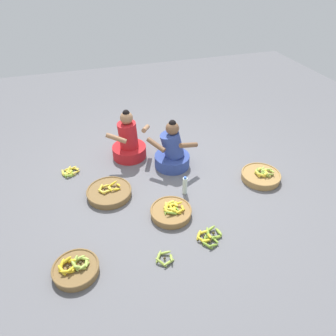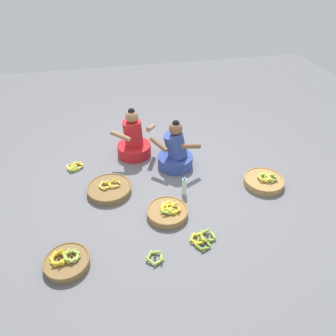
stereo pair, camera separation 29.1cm
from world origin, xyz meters
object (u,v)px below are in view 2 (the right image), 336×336
Objects in this scene: banana_basket_near_vendor at (109,189)px; banana_basket_front_left at (167,212)px; banana_basket_front_center at (67,262)px; loose_bananas_near_bicycle at (202,239)px; loose_bananas_back_right at (155,258)px; vendor_woman_front at (175,152)px; banana_basket_back_center at (264,181)px; water_bottle at (184,186)px; loose_bananas_front_right at (74,167)px; vendor_woman_behind at (134,141)px.

banana_basket_near_vendor is 1.16× the size of banana_basket_front_left.
banana_basket_near_vendor is 1.24× the size of banana_basket_front_center.
banana_basket_front_center is at bearing -179.51° from loose_bananas_near_bicycle.
loose_bananas_back_right is at bearing -7.78° from banana_basket_front_center.
loose_bananas_back_right is at bearing -110.35° from vendor_woman_front.
vendor_woman_front is 1.74m from loose_bananas_back_right.
banana_basket_near_vendor is 1.21m from banana_basket_front_center.
banana_basket_back_center is 1.14m from water_bottle.
loose_bananas_back_right is at bearing -71.64° from banana_basket_near_vendor.
loose_bananas_front_right is 2.26m from loose_bananas_near_bicycle.
water_bottle is (0.97, -0.25, 0.08)m from banana_basket_near_vendor.
water_bottle reaches higher than banana_basket_front_center.
banana_basket_front_left is 0.46m from water_bottle.
banana_basket_front_left is 1.88× the size of water_bottle.
banana_basket_back_center reaches higher than banana_basket_near_vendor.
vendor_woman_front is 2.39× the size of loose_bananas_near_bicycle.
banana_basket_back_center is at bearing -31.82° from vendor_woman_front.
banana_basket_front_center is at bearing -90.94° from loose_bananas_front_right.
vendor_woman_behind reaches higher than vendor_woman_front.
loose_bananas_front_right is at bearing 170.52° from vendor_woman_front.
vendor_woman_front reaches higher than loose_bananas_front_right.
vendor_woman_behind is at bearing 142.25° from vendor_woman_front.
loose_bananas_near_bicycle is at bearing -49.94° from loose_bananas_front_right.
loose_bananas_front_right is (-0.92, -0.18, -0.23)m from vendor_woman_behind.
loose_bananas_near_bicycle is (1.48, 0.01, -0.03)m from banana_basket_front_center.
loose_bananas_front_right is 0.99× the size of water_bottle.
loose_bananas_front_right and loose_bananas_near_bicycle have the same top height.
water_bottle is at bearing -92.72° from vendor_woman_front.
vendor_woman_behind is at bearing 105.42° from loose_bananas_near_bicycle.
loose_bananas_back_right is at bearing -151.29° from banana_basket_back_center.
water_bottle reaches higher than banana_basket_back_center.
banana_basket_near_vendor is at bearing 131.98° from loose_bananas_near_bicycle.
banana_basket_front_left is 1.89× the size of loose_bananas_front_right.
banana_basket_front_center is (-2.62, -0.81, -0.00)m from banana_basket_back_center.
loose_bananas_front_right is at bearing 89.06° from banana_basket_front_center.
banana_basket_back_center is at bearing -19.82° from loose_bananas_front_right.
banana_basket_front_left is 1.28m from banana_basket_front_center.
vendor_woman_front is 1.59× the size of banana_basket_front_center.
banana_basket_back_center is 2.42× the size of loose_bananas_back_right.
banana_basket_front_center is 1.50× the size of loose_bananas_near_bicycle.
loose_bananas_front_right is (-2.59, 0.93, -0.03)m from banana_basket_back_center.
loose_bananas_near_bicycle is (0.57, 0.14, 0.00)m from loose_bananas_back_right.
loose_bananas_back_right is (-0.04, -2.05, -0.23)m from vendor_woman_behind.
loose_bananas_near_bicycle is (-1.13, -0.80, -0.03)m from banana_basket_back_center.
banana_basket_back_center is at bearing 12.12° from banana_basket_front_left.
loose_bananas_back_right is (0.91, -0.12, -0.03)m from banana_basket_front_center.
vendor_woman_front is at bearing -9.48° from loose_bananas_front_right.
vendor_woman_front is 0.96× the size of vendor_woman_behind.
banana_basket_back_center is 2.75m from loose_bananas_front_right.
vendor_woman_front reaches higher than banana_basket_front_left.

